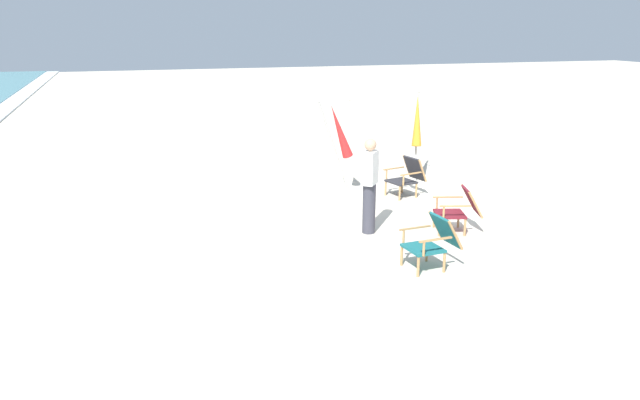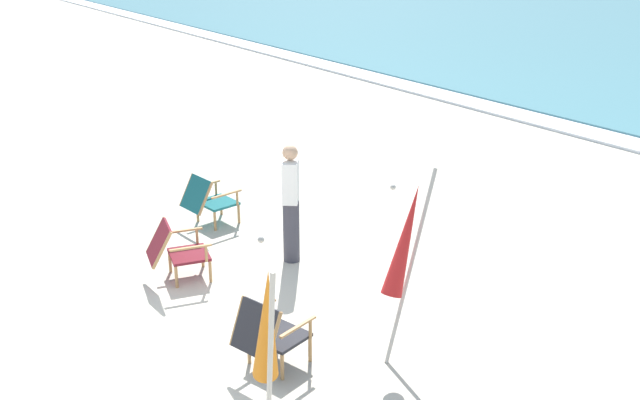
# 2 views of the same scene
# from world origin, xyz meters

# --- Properties ---
(ground_plane) EXTENTS (80.00, 80.00, 0.00)m
(ground_plane) POSITION_xyz_m (0.00, 0.00, 0.00)
(ground_plane) COLOR beige
(beach_chair_back_left) EXTENTS (0.72, 0.83, 0.80)m
(beach_chair_back_left) POSITION_xyz_m (1.07, 0.42, 0.43)
(beach_chair_back_left) COLOR #28282D
(beach_chair_back_left) RESTS_ON ground
(beach_chair_back_right) EXTENTS (0.64, 0.80, 0.78)m
(beach_chair_back_right) POSITION_xyz_m (-2.66, 1.76, 0.42)
(beach_chair_back_right) COLOR #196066
(beach_chair_back_right) RESTS_ON ground
(beach_chair_mid_center) EXTENTS (0.76, 0.89, 0.78)m
(beach_chair_mid_center) POSITION_xyz_m (-1.33, 0.57, 0.42)
(beach_chair_mid_center) COLOR maroon
(beach_chair_mid_center) RESTS_ON ground
(umbrella_furled_orange) EXTENTS (0.66, 0.41, 2.06)m
(umbrella_furled_orange) POSITION_xyz_m (2.28, -0.36, 1.34)
(umbrella_furled_orange) COLOR #B7B2A8
(umbrella_furled_orange) RESTS_ON ground
(umbrella_furled_red) EXTENTS (0.35, 0.84, 2.00)m
(umbrella_furled_red) POSITION_xyz_m (1.66, 1.71, 1.30)
(umbrella_furled_red) COLOR #B7B2A8
(umbrella_furled_red) RESTS_ON ground
(person_near_chairs) EXTENTS (0.39, 0.37, 1.63)m
(person_near_chairs) POSITION_xyz_m (-0.91, 2.06, 0.84)
(person_near_chairs) COLOR #383842
(person_near_chairs) RESTS_ON ground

